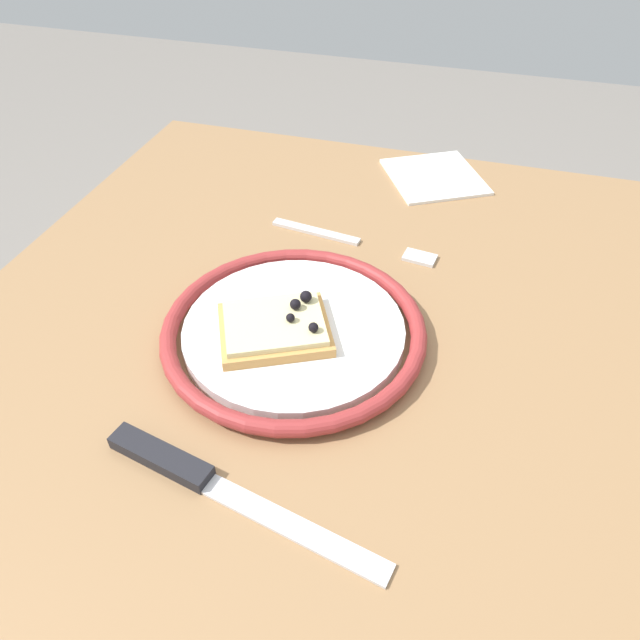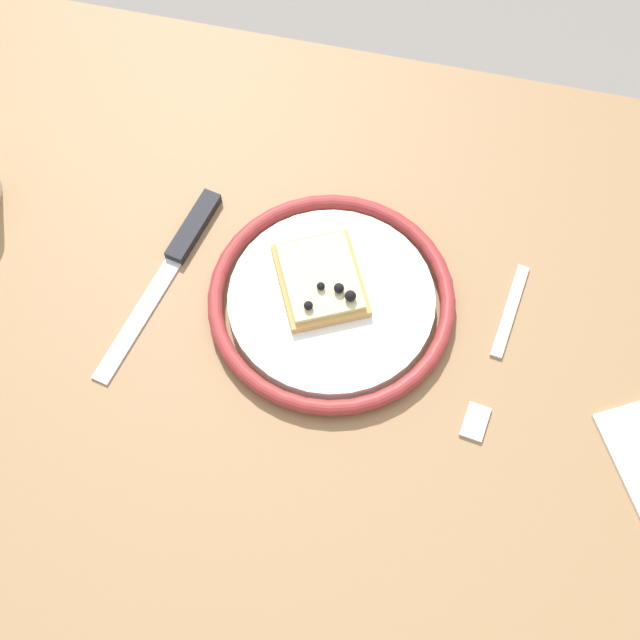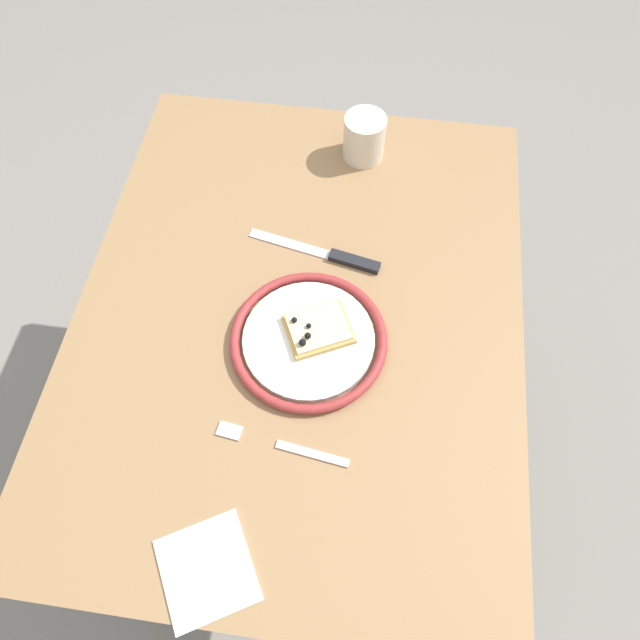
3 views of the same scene
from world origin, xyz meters
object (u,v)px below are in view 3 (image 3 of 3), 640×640
knife (336,257)px  dining_table (301,336)px  fork (281,445)px  cup (364,138)px  napkin (207,570)px  pizza_slice_near (318,329)px  plate (309,339)px

knife → dining_table: bearing=156.6°
fork → cup: bearing=-5.7°
cup → napkin: bearing=170.7°
pizza_slice_near → napkin: (-0.37, 0.10, -0.02)m
dining_table → napkin: 0.43m
dining_table → pizza_slice_near: 0.13m
napkin → fork: bearing=-20.7°
pizza_slice_near → knife: 0.16m
plate → fork: 0.17m
napkin → knife: bearing=-11.5°
knife → napkin: knife is taller
fork → napkin: size_ratio=1.64×
plate → napkin: size_ratio=2.05×
pizza_slice_near → fork: bearing=171.4°
dining_table → plate: size_ratio=3.81×
dining_table → fork: fork is taller
plate → cup: bearing=-5.9°
knife → cup: size_ratio=2.70×
dining_table → cup: size_ratio=10.84×
knife → napkin: 0.53m
plate → cup: size_ratio=2.84×
cup → plate: bearing=174.1°
dining_table → knife: (0.11, -0.05, 0.10)m
napkin → cup: bearing=-9.3°
cup → napkin: size_ratio=0.72×
fork → cup: size_ratio=2.28×
plate → cup: cup is taller
cup → knife: bearing=175.4°
pizza_slice_near → fork: (-0.19, 0.03, -0.02)m
plate → pizza_slice_near: bearing=-42.6°
plate → pizza_slice_near: 0.02m
pizza_slice_near → fork: 0.19m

